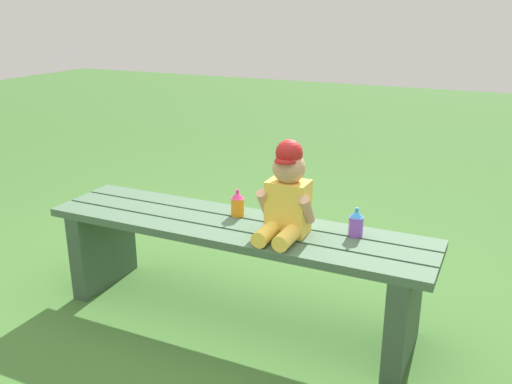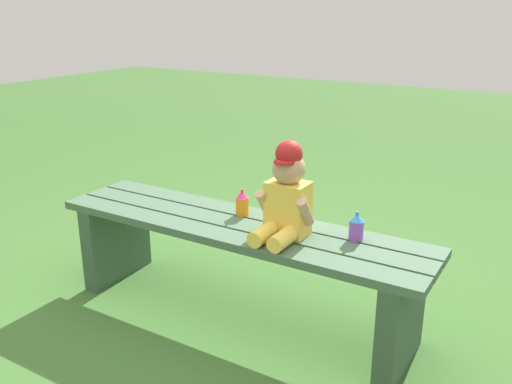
{
  "view_description": "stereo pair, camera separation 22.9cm",
  "coord_description": "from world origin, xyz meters",
  "px_view_note": "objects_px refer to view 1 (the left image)",
  "views": [
    {
      "loc": [
        1.04,
        -2.02,
        1.38
      ],
      "look_at": [
        0.12,
        -0.05,
        0.64
      ],
      "focal_mm": 38.82,
      "sensor_mm": 36.0,
      "label": 1
    },
    {
      "loc": [
        1.24,
        -1.91,
        1.38
      ],
      "look_at": [
        0.12,
        -0.05,
        0.64
      ],
      "focal_mm": 38.82,
      "sensor_mm": 36.0,
      "label": 2
    }
  ],
  "objects_px": {
    "park_bench": "(236,253)",
    "sippy_cup_right": "(356,223)",
    "sippy_cup_left": "(238,203)",
    "child_figure": "(287,195)"
  },
  "relations": [
    {
      "from": "sippy_cup_left",
      "to": "sippy_cup_right",
      "type": "distance_m",
      "value": 0.55
    },
    {
      "from": "park_bench",
      "to": "sippy_cup_right",
      "type": "xyz_separation_m",
      "value": [
        0.52,
        0.09,
        0.2
      ]
    },
    {
      "from": "sippy_cup_left",
      "to": "sippy_cup_right",
      "type": "xyz_separation_m",
      "value": [
        0.55,
        0.0,
        0.0
      ]
    },
    {
      "from": "child_figure",
      "to": "sippy_cup_left",
      "type": "distance_m",
      "value": 0.33
    },
    {
      "from": "park_bench",
      "to": "sippy_cup_left",
      "type": "distance_m",
      "value": 0.22
    },
    {
      "from": "park_bench",
      "to": "child_figure",
      "type": "height_order",
      "value": "child_figure"
    },
    {
      "from": "child_figure",
      "to": "sippy_cup_right",
      "type": "relative_size",
      "value": 3.26
    },
    {
      "from": "park_bench",
      "to": "sippy_cup_left",
      "type": "height_order",
      "value": "sippy_cup_left"
    },
    {
      "from": "park_bench",
      "to": "sippy_cup_right",
      "type": "height_order",
      "value": "sippy_cup_right"
    },
    {
      "from": "child_figure",
      "to": "sippy_cup_right",
      "type": "xyz_separation_m",
      "value": [
        0.27,
        0.11,
        -0.12
      ]
    }
  ]
}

